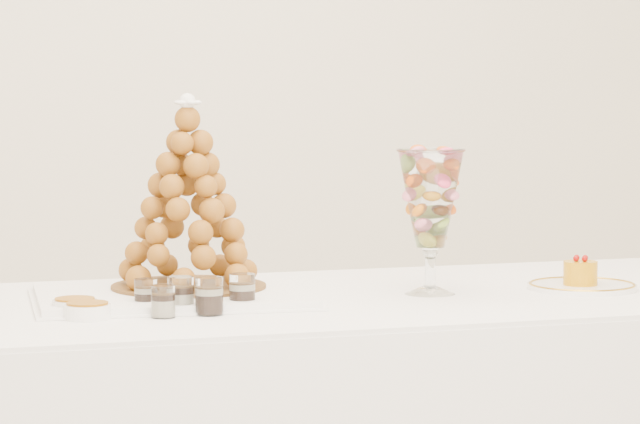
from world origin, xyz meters
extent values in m
cube|color=white|center=(0.00, 2.00, 1.40)|extent=(4.50, 0.04, 2.80)
cube|color=white|center=(0.13, 0.11, 0.80)|extent=(2.15, 0.94, 0.01)
cube|color=white|center=(-0.25, 0.14, 0.82)|extent=(0.57, 0.43, 0.02)
cylinder|color=white|center=(0.31, 0.09, 0.82)|extent=(0.11, 0.11, 0.02)
cylinder|color=white|center=(0.31, 0.09, 0.86)|extent=(0.02, 0.02, 0.08)
sphere|color=white|center=(0.31, 0.09, 0.90)|extent=(0.04, 0.04, 0.04)
cylinder|color=white|center=(0.66, 0.08, 0.81)|extent=(0.24, 0.24, 0.01)
cylinder|color=white|center=(-0.32, 0.02, 0.84)|extent=(0.05, 0.05, 0.06)
cylinder|color=white|center=(-0.25, -0.03, 0.84)|extent=(0.06, 0.06, 0.07)
cylinder|color=white|center=(-0.13, -0.01, 0.84)|extent=(0.06, 0.06, 0.07)
cylinder|color=white|center=(-0.30, -0.08, 0.84)|extent=(0.05, 0.05, 0.06)
cylinder|color=white|center=(-0.21, -0.07, 0.84)|extent=(0.07, 0.07, 0.07)
cylinder|color=white|center=(-0.46, 0.01, 0.82)|extent=(0.09, 0.09, 0.03)
cylinder|color=white|center=(-0.44, -0.06, 0.82)|extent=(0.09, 0.09, 0.03)
cylinder|color=brown|center=(-0.20, 0.19, 0.83)|extent=(0.33, 0.33, 0.01)
cone|color=#8E5315|center=(-0.20, 0.19, 1.03)|extent=(0.32, 0.32, 0.40)
sphere|color=white|center=(-0.20, 0.19, 1.22)|extent=(0.04, 0.04, 0.04)
cylinder|color=#CB8709|center=(0.65, 0.07, 0.84)|extent=(0.07, 0.07, 0.05)
sphere|color=#960805|center=(0.66, 0.07, 0.88)|extent=(0.01, 0.01, 0.01)
sphere|color=#960805|center=(0.64, 0.08, 0.88)|extent=(0.01, 0.01, 0.01)
sphere|color=#960805|center=(0.64, 0.06, 0.88)|extent=(0.01, 0.01, 0.01)
sphere|color=#960805|center=(0.65, 0.06, 0.88)|extent=(0.01, 0.01, 0.01)
camera|label=1|loc=(-0.74, -2.98, 1.27)|focal=85.00mm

